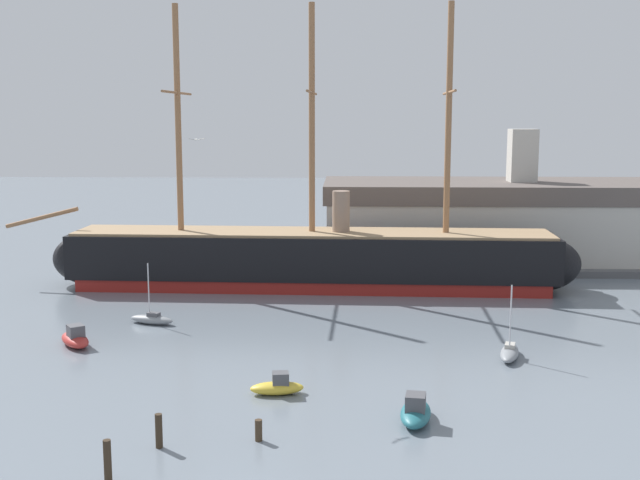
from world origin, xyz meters
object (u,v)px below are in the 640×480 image
object	(u,v)px
mooring_piling_nearest	(259,430)
seagull_in_flight	(197,139)
sailboat_mid_right	(510,352)
motorboat_mid_left	(75,338)
mooring_piling_right_pair	(159,431)
mooring_piling_left_pair	(108,461)
motorboat_foreground_right	(416,412)
motorboat_near_centre	(278,387)
sailboat_distant_centre	(337,260)
sailboat_alongside_bow	(152,319)
tall_ship	(312,258)
dockside_warehouse_right	(508,222)

from	to	relation	value
mooring_piling_nearest	seagull_in_flight	size ratio (longest dim) A/B	1.17
sailboat_mid_right	motorboat_mid_left	bearing A→B (deg)	176.51
sailboat_mid_right	seagull_in_flight	distance (m)	28.11
mooring_piling_right_pair	seagull_in_flight	xyz separation A→B (m)	(-0.02, 13.18, 15.61)
sailboat_mid_right	mooring_piling_left_pair	size ratio (longest dim) A/B	2.57
motorboat_foreground_right	motorboat_near_centre	bearing A→B (deg)	152.61
motorboat_near_centre	motorboat_mid_left	size ratio (longest dim) A/B	0.82
sailboat_distant_centre	motorboat_foreground_right	bearing A→B (deg)	-84.03
motorboat_near_centre	mooring_piling_nearest	world-z (taller)	motorboat_near_centre
motorboat_mid_left	mooring_piling_left_pair	xyz separation A→B (m)	(9.72, -23.47, 0.49)
sailboat_alongside_bow	mooring_piling_right_pair	distance (m)	27.05
motorboat_foreground_right	seagull_in_flight	world-z (taller)	seagull_in_flight
mooring_piling_nearest	seagull_in_flight	distance (m)	20.72
motorboat_foreground_right	sailboat_alongside_bow	xyz separation A→B (m)	(-21.36, 21.93, -0.19)
tall_ship	motorboat_foreground_right	xyz separation A→B (m)	(7.89, -37.36, -2.58)
motorboat_foreground_right	sailboat_mid_right	size ratio (longest dim) A/B	0.80
sailboat_distant_centre	mooring_piling_right_pair	distance (m)	56.69
mooring_piling_nearest	seagull_in_flight	xyz separation A→B (m)	(-5.43, 12.05, 15.96)
sailboat_mid_right	seagull_in_flight	xyz separation A→B (m)	(-22.71, -3.94, 16.10)
sailboat_alongside_bow	tall_ship	bearing A→B (deg)	48.86
dockside_warehouse_right	seagull_in_flight	distance (m)	54.52
sailboat_alongside_bow	seagull_in_flight	xyz separation A→B (m)	(6.83, -12.98, 16.12)
mooring_piling_nearest	motorboat_mid_left	bearing A→B (deg)	132.73
sailboat_alongside_bow	mooring_piling_right_pair	xyz separation A→B (m)	(6.85, -26.16, 0.52)
tall_ship	mooring_piling_left_pair	size ratio (longest dim) A/B	27.47
sailboat_alongside_bow	mooring_piling_nearest	xyz separation A→B (m)	(12.25, -25.04, 0.17)
motorboat_near_centre	dockside_warehouse_right	size ratio (longest dim) A/B	0.08
sailboat_distant_centre	seagull_in_flight	xyz separation A→B (m)	(-9.13, -42.78, 16.22)
mooring_piling_right_pair	dockside_warehouse_right	world-z (taller)	dockside_warehouse_right
sailboat_distant_centre	seagull_in_flight	distance (m)	46.65
motorboat_near_centre	sailboat_distant_centre	bearing A→B (deg)	86.00
dockside_warehouse_right	sailboat_distant_centre	bearing A→B (deg)	-177.24
seagull_in_flight	sailboat_mid_right	bearing A→B (deg)	9.85
tall_ship	motorboat_near_centre	xyz separation A→B (m)	(-0.82, -32.85, -2.70)
sailboat_distant_centre	sailboat_alongside_bow	bearing A→B (deg)	-118.17
tall_ship	dockside_warehouse_right	distance (m)	28.32
motorboat_mid_left	dockside_warehouse_right	world-z (taller)	dockside_warehouse_right
tall_ship	motorboat_mid_left	world-z (taller)	tall_ship
motorboat_near_centre	sailboat_distant_centre	size ratio (longest dim) A/B	0.85
tall_ship	mooring_piling_nearest	size ratio (longest dim) A/B	49.38
sailboat_mid_right	dockside_warehouse_right	distance (m)	40.84
motorboat_near_centre	mooring_piling_nearest	distance (m)	7.63
motorboat_mid_left	sailboat_mid_right	world-z (taller)	sailboat_mid_right
seagull_in_flight	motorboat_mid_left	bearing A→B (deg)	151.89
mooring_piling_nearest	seagull_in_flight	world-z (taller)	seagull_in_flight
tall_ship	dockside_warehouse_right	size ratio (longest dim) A/B	1.25
tall_ship	mooring_piling_nearest	bearing A→B (deg)	-91.73
tall_ship	dockside_warehouse_right	world-z (taller)	tall_ship
sailboat_mid_right	dockside_warehouse_right	bearing A→B (deg)	79.15
sailboat_distant_centre	dockside_warehouse_right	distance (m)	21.76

